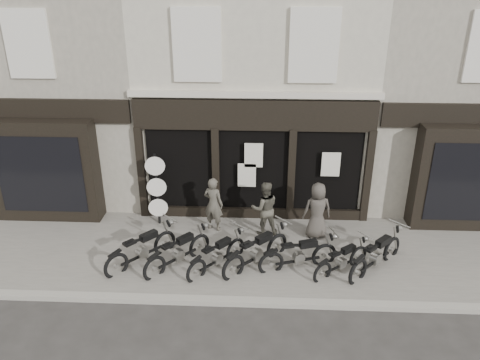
{
  "coord_description": "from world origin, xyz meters",
  "views": [
    {
      "loc": [
        0.19,
        -10.22,
        7.2
      ],
      "look_at": [
        -0.35,
        1.6,
        1.97
      ],
      "focal_mm": 35.0,
      "sensor_mm": 36.0,
      "label": 1
    }
  ],
  "objects_px": {
    "motorcycle_5": "(342,262)",
    "motorcycle_6": "(376,257)",
    "motorcycle_0": "(142,251)",
    "man_left": "(213,204)",
    "advert_sign_post": "(157,193)",
    "motorcycle_4": "(299,257)",
    "motorcycle_1": "(179,254)",
    "man_centre": "(265,208)",
    "motorcycle_3": "(257,254)",
    "motorcycle_2": "(217,257)",
    "man_right": "(317,210)"
  },
  "relations": [
    {
      "from": "motorcycle_2",
      "to": "motorcycle_0",
      "type": "bearing_deg",
      "value": 126.85
    },
    {
      "from": "motorcycle_0",
      "to": "motorcycle_3",
      "type": "relative_size",
      "value": 1.01
    },
    {
      "from": "motorcycle_4",
      "to": "man_left",
      "type": "bearing_deg",
      "value": 123.83
    },
    {
      "from": "motorcycle_0",
      "to": "motorcycle_5",
      "type": "bearing_deg",
      "value": -50.35
    },
    {
      "from": "motorcycle_5",
      "to": "motorcycle_6",
      "type": "xyz_separation_m",
      "value": [
        0.91,
        0.16,
        0.07
      ]
    },
    {
      "from": "motorcycle_4",
      "to": "advert_sign_post",
      "type": "height_order",
      "value": "advert_sign_post"
    },
    {
      "from": "motorcycle_1",
      "to": "advert_sign_post",
      "type": "xyz_separation_m",
      "value": [
        -0.96,
        2.15,
        0.76
      ]
    },
    {
      "from": "motorcycle_3",
      "to": "motorcycle_6",
      "type": "relative_size",
      "value": 1.02
    },
    {
      "from": "man_centre",
      "to": "man_right",
      "type": "distance_m",
      "value": 1.51
    },
    {
      "from": "man_right",
      "to": "motorcycle_5",
      "type": "bearing_deg",
      "value": 96.89
    },
    {
      "from": "motorcycle_1",
      "to": "motorcycle_5",
      "type": "bearing_deg",
      "value": -49.78
    },
    {
      "from": "motorcycle_3",
      "to": "advert_sign_post",
      "type": "height_order",
      "value": "advert_sign_post"
    },
    {
      "from": "man_left",
      "to": "advert_sign_post",
      "type": "relative_size",
      "value": 0.69
    },
    {
      "from": "motorcycle_3",
      "to": "motorcycle_6",
      "type": "height_order",
      "value": "motorcycle_3"
    },
    {
      "from": "motorcycle_6",
      "to": "advert_sign_post",
      "type": "xyz_separation_m",
      "value": [
        -6.14,
        2.1,
        0.74
      ]
    },
    {
      "from": "motorcycle_4",
      "to": "motorcycle_6",
      "type": "relative_size",
      "value": 1.17
    },
    {
      "from": "man_centre",
      "to": "advert_sign_post",
      "type": "bearing_deg",
      "value": -17.87
    },
    {
      "from": "motorcycle_1",
      "to": "man_right",
      "type": "bearing_deg",
      "value": -25.17
    },
    {
      "from": "motorcycle_6",
      "to": "man_left",
      "type": "bearing_deg",
      "value": 112.21
    },
    {
      "from": "motorcycle_3",
      "to": "motorcycle_5",
      "type": "xyz_separation_m",
      "value": [
        2.2,
        -0.17,
        -0.08
      ]
    },
    {
      "from": "motorcycle_0",
      "to": "man_right",
      "type": "bearing_deg",
      "value": -30.43
    },
    {
      "from": "motorcycle_0",
      "to": "motorcycle_1",
      "type": "relative_size",
      "value": 1.03
    },
    {
      "from": "motorcycle_0",
      "to": "motorcycle_6",
      "type": "distance_m",
      "value": 6.16
    },
    {
      "from": "motorcycle_0",
      "to": "motorcycle_1",
      "type": "bearing_deg",
      "value": -52.65
    },
    {
      "from": "motorcycle_3",
      "to": "motorcycle_4",
      "type": "relative_size",
      "value": 0.87
    },
    {
      "from": "motorcycle_2",
      "to": "man_centre",
      "type": "bearing_deg",
      "value": 6.48
    },
    {
      "from": "motorcycle_3",
      "to": "motorcycle_6",
      "type": "bearing_deg",
      "value": -44.72
    },
    {
      "from": "motorcycle_5",
      "to": "man_left",
      "type": "height_order",
      "value": "man_left"
    },
    {
      "from": "motorcycle_0",
      "to": "man_left",
      "type": "bearing_deg",
      "value": -1.97
    },
    {
      "from": "motorcycle_3",
      "to": "man_right",
      "type": "distance_m",
      "value": 2.37
    },
    {
      "from": "man_right",
      "to": "motorcycle_3",
      "type": "bearing_deg",
      "value": 33.27
    },
    {
      "from": "man_right",
      "to": "advert_sign_post",
      "type": "height_order",
      "value": "advert_sign_post"
    },
    {
      "from": "motorcycle_6",
      "to": "motorcycle_4",
      "type": "bearing_deg",
      "value": 136.05
    },
    {
      "from": "motorcycle_1",
      "to": "motorcycle_4",
      "type": "height_order",
      "value": "motorcycle_1"
    },
    {
      "from": "motorcycle_0",
      "to": "motorcycle_5",
      "type": "xyz_separation_m",
      "value": [
        5.25,
        -0.17,
        -0.07
      ]
    },
    {
      "from": "man_centre",
      "to": "motorcycle_3",
      "type": "bearing_deg",
      "value": 72.7
    },
    {
      "from": "motorcycle_4",
      "to": "man_right",
      "type": "xyz_separation_m",
      "value": [
        0.61,
        1.61,
        0.54
      ]
    },
    {
      "from": "motorcycle_0",
      "to": "motorcycle_2",
      "type": "bearing_deg",
      "value": -52.56
    },
    {
      "from": "motorcycle_4",
      "to": "man_left",
      "type": "xyz_separation_m",
      "value": [
        -2.42,
        1.89,
        0.54
      ]
    },
    {
      "from": "motorcycle_2",
      "to": "man_left",
      "type": "distance_m",
      "value": 2.07
    },
    {
      "from": "man_right",
      "to": "motorcycle_1",
      "type": "bearing_deg",
      "value": 14.4
    },
    {
      "from": "motorcycle_5",
      "to": "man_left",
      "type": "xyz_separation_m",
      "value": [
        -3.51,
        2.0,
        0.59
      ]
    },
    {
      "from": "motorcycle_3",
      "to": "man_centre",
      "type": "relative_size",
      "value": 1.12
    },
    {
      "from": "motorcycle_1",
      "to": "motorcycle_5",
      "type": "xyz_separation_m",
      "value": [
        4.27,
        -0.1,
        -0.06
      ]
    },
    {
      "from": "advert_sign_post",
      "to": "man_left",
      "type": "bearing_deg",
      "value": -16.86
    },
    {
      "from": "motorcycle_1",
      "to": "man_right",
      "type": "xyz_separation_m",
      "value": [
        3.78,
        1.63,
        0.54
      ]
    },
    {
      "from": "motorcycle_4",
      "to": "man_right",
      "type": "bearing_deg",
      "value": 51.16
    },
    {
      "from": "man_centre",
      "to": "motorcycle_4",
      "type": "bearing_deg",
      "value": 107.6
    },
    {
      "from": "motorcycle_6",
      "to": "advert_sign_post",
      "type": "relative_size",
      "value": 0.75
    },
    {
      "from": "motorcycle_1",
      "to": "motorcycle_4",
      "type": "distance_m",
      "value": 3.17
    }
  ]
}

